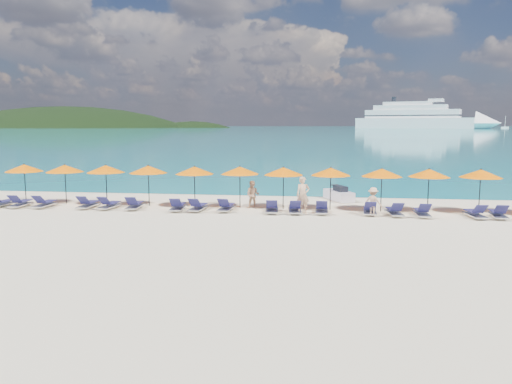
# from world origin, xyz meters

# --- Properties ---
(ground) EXTENTS (1400.00, 1400.00, 0.00)m
(ground) POSITION_xyz_m (0.00, 0.00, 0.00)
(ground) COLOR beige
(sea) EXTENTS (1600.00, 1300.00, 0.01)m
(sea) POSITION_xyz_m (0.00, 660.00, 0.01)
(sea) COLOR #1FA9B2
(sea) RESTS_ON ground
(headland_main) EXTENTS (374.00, 242.00, 126.50)m
(headland_main) POSITION_xyz_m (-300.00, 540.00, -38.00)
(headland_main) COLOR black
(headland_main) RESTS_ON ground
(headland_small) EXTENTS (162.00, 126.00, 85.50)m
(headland_small) POSITION_xyz_m (-150.00, 560.00, -35.00)
(headland_small) COLOR black
(headland_small) RESTS_ON ground
(cruise_ship) EXTENTS (135.99, 68.43, 38.15)m
(cruise_ship) POSITION_xyz_m (105.68, 498.26, 9.93)
(cruise_ship) COLOR white
(cruise_ship) RESTS_ON ground
(sailboat_near) EXTENTS (6.75, 2.25, 12.37)m
(sailboat_near) POSITION_xyz_m (180.78, 499.87, 1.27)
(sailboat_near) COLOR white
(sailboat_near) RESTS_ON ground
(jetski) EXTENTS (1.83, 2.57, 0.86)m
(jetski) POSITION_xyz_m (4.20, 8.70, 0.35)
(jetski) COLOR silver
(jetski) RESTS_ON ground
(beachgoer_a) EXTENTS (0.78, 0.61, 1.87)m
(beachgoer_a) POSITION_xyz_m (2.24, 4.07, 0.94)
(beachgoer_a) COLOR #DEAA80
(beachgoer_a) RESTS_ON ground
(beachgoer_b) EXTENTS (0.77, 0.50, 1.49)m
(beachgoer_b) POSITION_xyz_m (-0.46, 5.17, 0.75)
(beachgoer_b) COLOR #DEAA80
(beachgoer_b) RESTS_ON ground
(beachgoer_c) EXTENTS (1.01, 0.77, 1.41)m
(beachgoer_c) POSITION_xyz_m (5.69, 3.86, 0.71)
(beachgoer_c) COLOR #DEAA80
(beachgoer_c) RESTS_ON ground
(umbrella_0) EXTENTS (2.10, 2.10, 2.28)m
(umbrella_0) POSITION_xyz_m (-13.56, 5.29, 2.02)
(umbrella_0) COLOR black
(umbrella_0) RESTS_ON ground
(umbrella_1) EXTENTS (2.10, 2.10, 2.28)m
(umbrella_1) POSITION_xyz_m (-11.12, 5.31, 2.02)
(umbrella_1) COLOR black
(umbrella_1) RESTS_ON ground
(umbrella_2) EXTENTS (2.10, 2.10, 2.28)m
(umbrella_2) POSITION_xyz_m (-8.73, 5.36, 2.02)
(umbrella_2) COLOR black
(umbrella_2) RESTS_ON ground
(umbrella_3) EXTENTS (2.10, 2.10, 2.28)m
(umbrella_3) POSITION_xyz_m (-6.28, 5.38, 2.02)
(umbrella_3) COLOR black
(umbrella_3) RESTS_ON ground
(umbrella_4) EXTENTS (2.10, 2.10, 2.28)m
(umbrella_4) POSITION_xyz_m (-3.63, 5.16, 2.02)
(umbrella_4) COLOR black
(umbrella_4) RESTS_ON ground
(umbrella_5) EXTENTS (2.10, 2.10, 2.28)m
(umbrella_5) POSITION_xyz_m (-1.20, 5.44, 2.02)
(umbrella_5) COLOR black
(umbrella_5) RESTS_ON ground
(umbrella_6) EXTENTS (2.10, 2.10, 2.28)m
(umbrella_6) POSITION_xyz_m (1.16, 5.29, 2.02)
(umbrella_6) COLOR black
(umbrella_6) RESTS_ON ground
(umbrella_7) EXTENTS (2.10, 2.10, 2.28)m
(umbrella_7) POSITION_xyz_m (3.63, 5.38, 2.02)
(umbrella_7) COLOR black
(umbrella_7) RESTS_ON ground
(umbrella_8) EXTENTS (2.10, 2.10, 2.28)m
(umbrella_8) POSITION_xyz_m (6.22, 5.18, 2.02)
(umbrella_8) COLOR black
(umbrella_8) RESTS_ON ground
(umbrella_9) EXTENTS (2.10, 2.10, 2.28)m
(umbrella_9) POSITION_xyz_m (8.58, 5.27, 2.02)
(umbrella_9) COLOR black
(umbrella_9) RESTS_ON ground
(umbrella_10) EXTENTS (2.10, 2.10, 2.28)m
(umbrella_10) POSITION_xyz_m (11.10, 5.34, 2.02)
(umbrella_10) COLOR black
(umbrella_10) RESTS_ON ground
(lounger_0) EXTENTS (0.79, 1.76, 0.66)m
(lounger_0) POSITION_xyz_m (-14.11, 3.89, 0.24)
(lounger_0) COLOR silver
(lounger_0) RESTS_ON ground
(lounger_1) EXTENTS (0.72, 1.73, 0.66)m
(lounger_1) POSITION_xyz_m (-13.07, 3.98, 0.24)
(lounger_1) COLOR silver
(lounger_1) RESTS_ON ground
(lounger_2) EXTENTS (0.65, 1.71, 0.66)m
(lounger_2) POSITION_xyz_m (-11.70, 4.03, 0.24)
(lounger_2) COLOR silver
(lounger_2) RESTS_ON ground
(lounger_3) EXTENTS (0.64, 1.71, 0.66)m
(lounger_3) POSITION_xyz_m (-9.26, 4.14, 0.24)
(lounger_3) COLOR silver
(lounger_3) RESTS_ON ground
(lounger_4) EXTENTS (0.77, 1.75, 0.66)m
(lounger_4) POSITION_xyz_m (-8.03, 4.05, 0.24)
(lounger_4) COLOR silver
(lounger_4) RESTS_ON ground
(lounger_5) EXTENTS (0.78, 1.75, 0.66)m
(lounger_5) POSITION_xyz_m (-6.67, 4.16, 0.24)
(lounger_5) COLOR silver
(lounger_5) RESTS_ON ground
(lounger_6) EXTENTS (0.77, 1.75, 0.66)m
(lounger_6) POSITION_xyz_m (-4.25, 3.98, 0.24)
(lounger_6) COLOR silver
(lounger_6) RESTS_ON ground
(lounger_7) EXTENTS (0.76, 1.75, 0.66)m
(lounger_7) POSITION_xyz_m (-3.19, 4.05, 0.24)
(lounger_7) COLOR silver
(lounger_7) RESTS_ON ground
(lounger_8) EXTENTS (0.70, 1.73, 0.66)m
(lounger_8) POSITION_xyz_m (-1.72, 4.19, 0.24)
(lounger_8) COLOR silver
(lounger_8) RESTS_ON ground
(lounger_9) EXTENTS (0.75, 1.74, 0.66)m
(lounger_9) POSITION_xyz_m (0.68, 4.05, 0.24)
(lounger_9) COLOR silver
(lounger_9) RESTS_ON ground
(lounger_10) EXTENTS (0.78, 1.75, 0.66)m
(lounger_10) POSITION_xyz_m (1.84, 4.06, 0.24)
(lounger_10) COLOR silver
(lounger_10) RESTS_ON ground
(lounger_11) EXTENTS (0.64, 1.71, 0.66)m
(lounger_11) POSITION_xyz_m (3.20, 4.16, 0.24)
(lounger_11) COLOR silver
(lounger_11) RESTS_ON ground
(lounger_12) EXTENTS (0.69, 1.72, 0.66)m
(lounger_12) POSITION_xyz_m (5.57, 4.20, 0.24)
(lounger_12) COLOR silver
(lounger_12) RESTS_ON ground
(lounger_13) EXTENTS (0.78, 1.75, 0.66)m
(lounger_13) POSITION_xyz_m (6.75, 4.01, 0.24)
(lounger_13) COLOR silver
(lounger_13) RESTS_ON ground
(lounger_14) EXTENTS (0.66, 1.71, 0.66)m
(lounger_14) POSITION_xyz_m (8.05, 3.93, 0.24)
(lounger_14) COLOR silver
(lounger_14) RESTS_ON ground
(lounger_15) EXTENTS (0.79, 1.75, 0.66)m
(lounger_15) POSITION_xyz_m (10.52, 3.90, 0.24)
(lounger_15) COLOR silver
(lounger_15) RESTS_ON ground
(lounger_16) EXTENTS (0.77, 1.75, 0.66)m
(lounger_16) POSITION_xyz_m (11.59, 3.98, 0.24)
(lounger_16) COLOR silver
(lounger_16) RESTS_ON ground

